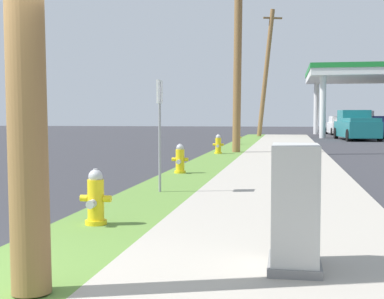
{
  "coord_description": "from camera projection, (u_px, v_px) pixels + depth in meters",
  "views": [
    {
      "loc": [
        3.11,
        -3.84,
        1.56
      ],
      "look_at": [
        0.62,
        10.48,
        0.68
      ],
      "focal_mm": 51.49,
      "sensor_mm": 36.0,
      "label": 1
    }
  ],
  "objects": [
    {
      "name": "utility_pole_midground",
      "position": [
        238.0,
        32.0,
        21.87
      ],
      "size": [
        0.88,
        1.23,
        9.4
      ],
      "color": "olive",
      "rests_on": "grass_verge"
    },
    {
      "name": "car_navy_by_far_pump",
      "position": [
        376.0,
        128.0,
        39.45
      ],
      "size": [
        2.17,
        4.6,
        1.57
      ],
      "color": "navy",
      "rests_on": "ground"
    },
    {
      "name": "truck_tan_on_apron",
      "position": [
        358.0,
        123.0,
        49.55
      ],
      "size": [
        2.27,
        5.46,
        1.97
      ],
      "color": "tan",
      "rests_on": "ground"
    },
    {
      "name": "fire_hydrant_third",
      "position": [
        218.0,
        145.0,
        21.16
      ],
      "size": [
        0.42,
        0.37,
        0.74
      ],
      "color": "yellow",
      "rests_on": "grass_verge"
    },
    {
      "name": "fire_hydrant_nearest",
      "position": [
        96.0,
        200.0,
        7.29
      ],
      "size": [
        0.42,
        0.38,
        0.74
      ],
      "color": "yellow",
      "rests_on": "grass_verge"
    },
    {
      "name": "truck_silver_at_far_bay",
      "position": [
        357.0,
        125.0,
        42.81
      ],
      "size": [
        2.35,
        5.49,
        1.97
      ],
      "color": "#BCBCC1",
      "rests_on": "ground"
    },
    {
      "name": "fire_hydrant_fourth",
      "position": [
        237.0,
        138.0,
        28.32
      ],
      "size": [
        0.42,
        0.37,
        0.74
      ],
      "color": "yellow",
      "rests_on": "grass_verge"
    },
    {
      "name": "fire_hydrant_second",
      "position": [
        180.0,
        160.0,
        13.9
      ],
      "size": [
        0.42,
        0.38,
        0.74
      ],
      "color": "yellow",
      "rests_on": "grass_verge"
    },
    {
      "name": "utility_cabinet",
      "position": [
        295.0,
        211.0,
        5.18
      ],
      "size": [
        0.49,
        0.77,
        1.18
      ],
      "color": "slate",
      "rests_on": "sidewalk_slab"
    },
    {
      "name": "street_sign_post",
      "position": [
        160.0,
        112.0,
        10.4
      ],
      "size": [
        0.05,
        0.36,
        2.12
      ],
      "color": "gray",
      "rests_on": "grass_verge"
    },
    {
      "name": "truck_teal_at_forecourt",
      "position": [
        356.0,
        126.0,
        36.0
      ],
      "size": [
        2.56,
        5.56,
        1.97
      ],
      "color": "#197075",
      "rests_on": "ground"
    },
    {
      "name": "utility_pole_background",
      "position": [
        266.0,
        72.0,
        39.54
      ],
      "size": [
        1.78,
        0.79,
        9.1
      ],
      "color": "olive",
      "rests_on": "grass_verge"
    },
    {
      "name": "car_white_by_near_pump",
      "position": [
        340.0,
        126.0,
        46.66
      ],
      "size": [
        2.24,
        4.63,
        1.57
      ],
      "color": "white",
      "rests_on": "ground"
    }
  ]
}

